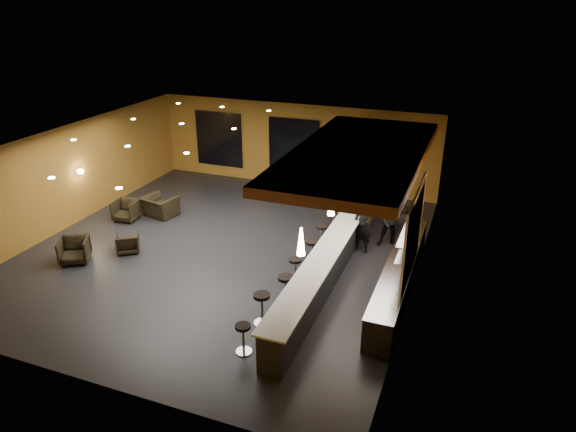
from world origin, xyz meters
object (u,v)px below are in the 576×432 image
(armchair_b, at_px, (128,242))
(staff_a, at_px, (363,225))
(armchair_c, at_px, (126,210))
(bar_stool_3, at_px, (295,267))
(prep_counter, at_px, (399,277))
(bar_stool_6, at_px, (334,219))
(armchair_d, at_px, (160,206))
(pendant_2, at_px, (354,175))
(staff_c, at_px, (402,223))
(column, at_px, (364,177))
(pendant_1, at_px, (331,203))
(bar_stool_1, at_px, (262,305))
(bar_stool_5, at_px, (322,234))
(bar_stool_2, at_px, (286,287))
(bar_stool_0, at_px, (243,335))
(armchair_a, at_px, (74,250))
(staff_b, at_px, (392,221))
(pendant_0, at_px, (301,241))
(bar_counter, at_px, (324,271))
(bar_stool_4, at_px, (312,250))

(armchair_b, bearing_deg, staff_a, 165.88)
(armchair_c, distance_m, bar_stool_3, 7.49)
(prep_counter, distance_m, bar_stool_6, 4.09)
(prep_counter, bearing_deg, armchair_d, 166.89)
(pendant_2, distance_m, staff_c, 2.27)
(column, bearing_deg, pendant_1, -90.00)
(bar_stool_1, bearing_deg, bar_stool_5, 88.03)
(bar_stool_2, bearing_deg, pendant_1, 69.02)
(column, relative_size, bar_stool_6, 4.57)
(prep_counter, relative_size, armchair_b, 8.50)
(pendant_2, bearing_deg, bar_stool_0, -97.75)
(armchair_a, distance_m, bar_stool_3, 6.87)
(staff_b, height_order, armchair_c, staff_b)
(column, distance_m, bar_stool_1, 7.02)
(pendant_2, height_order, staff_b, pendant_2)
(staff_a, height_order, armchair_d, staff_a)
(pendant_0, xyz_separation_m, staff_a, (0.50, 4.49, -1.44))
(pendant_0, xyz_separation_m, bar_stool_3, (-0.84, 1.94, -1.88))
(bar_stool_5, bearing_deg, bar_counter, -71.44)
(staff_a, xyz_separation_m, bar_stool_5, (-1.26, -0.22, -0.41))
(armchair_d, distance_m, bar_stool_4, 6.65)
(bar_counter, height_order, staff_a, staff_a)
(bar_stool_1, xyz_separation_m, bar_stool_2, (0.24, 1.00, 0.00))
(column, distance_m, armchair_a, 9.72)
(pendant_2, distance_m, bar_stool_0, 6.75)
(column, relative_size, armchair_d, 3.04)
(staff_a, xyz_separation_m, bar_stool_6, (-1.23, 1.06, -0.42))
(armchair_a, distance_m, armchair_c, 3.22)
(armchair_c, distance_m, bar_stool_5, 7.33)
(armchair_b, distance_m, bar_stool_0, 6.48)
(armchair_b, relative_size, armchair_c, 0.85)
(bar_stool_1, bearing_deg, bar_stool_0, -87.93)
(bar_stool_4, bearing_deg, bar_counter, -55.71)
(column, height_order, armchair_d, column)
(column, bearing_deg, prep_counter, -64.00)
(armchair_d, bearing_deg, armchair_a, 95.31)
(prep_counter, distance_m, staff_b, 2.81)
(staff_c, bearing_deg, bar_stool_3, -134.79)
(bar_stool_5, bearing_deg, armchair_c, -176.86)
(bar_counter, bearing_deg, staff_a, 78.63)
(pendant_1, relative_size, bar_stool_1, 0.81)
(pendant_2, xyz_separation_m, bar_stool_0, (-0.87, -6.43, -1.87))
(prep_counter, height_order, armchair_c, prep_counter)
(bar_counter, relative_size, column, 2.29)
(bar_stool_6, bearing_deg, bar_stool_4, -89.16)
(armchair_b, distance_m, armchair_d, 2.89)
(staff_b, distance_m, staff_c, 0.39)
(staff_a, distance_m, bar_stool_0, 6.09)
(pendant_0, bearing_deg, bar_stool_3, 113.45)
(staff_c, height_order, bar_stool_5, staff_c)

